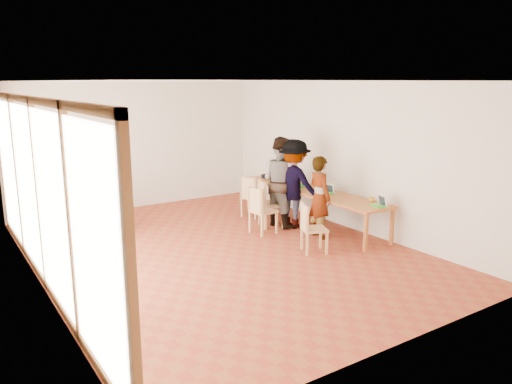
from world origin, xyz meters
TOP-DOWN VIEW (x-y plane):
  - ground at (0.00, 0.00)m, footprint 8.00×8.00m
  - wall_back at (0.00, 4.00)m, footprint 6.00×0.10m
  - wall_front at (0.00, -4.00)m, footprint 6.00×0.10m
  - wall_right at (3.00, 0.00)m, footprint 0.10×8.00m
  - window_wall at (-2.96, 0.00)m, footprint 0.10×8.00m
  - ceiling at (0.00, 0.00)m, footprint 6.00×8.00m
  - communal_table at (2.50, 0.48)m, footprint 0.80×4.00m
  - side_table at (-1.23, 2.80)m, footprint 0.90×0.90m
  - chair_near at (1.29, -0.93)m, footprint 0.55×0.55m
  - chair_mid at (1.59, 0.83)m, footprint 0.57×0.57m
  - chair_far at (1.18, 0.48)m, footprint 0.48×0.48m
  - chair_empty at (1.72, 1.63)m, footprint 0.57×0.57m
  - chair_spare at (-1.09, 2.13)m, footprint 0.45×0.45m
  - person_near at (2.03, -0.33)m, footprint 0.46×0.64m
  - person_mid at (1.92, 0.78)m, footprint 0.86×1.02m
  - person_far at (2.06, 0.52)m, footprint 1.02×1.34m
  - laptop_near at (2.63, -1.33)m, footprint 0.28×0.30m
  - laptop_mid at (2.56, 0.00)m, footprint 0.23×0.26m
  - laptop_far at (2.50, 0.85)m, footprint 0.32×0.33m
  - yellow_mug at (2.76, -1.00)m, footprint 0.12×0.12m
  - green_bottle at (2.69, 1.14)m, footprint 0.07×0.07m
  - clear_glass at (2.51, 1.92)m, footprint 0.07×0.07m
  - condiment_cup at (2.56, 1.79)m, footprint 0.08×0.08m
  - pink_phone at (2.59, -0.51)m, footprint 0.05×0.10m
  - black_pouch at (2.46, 2.06)m, footprint 0.16×0.26m

SIDE VIEW (x-z plane):
  - ground at x=0.00m, z-range 0.00..0.00m
  - chair_spare at x=-1.09m, z-range 0.30..0.76m
  - chair_near at x=1.29m, z-range 0.31..0.78m
  - chair_empty at x=1.72m, z-range 0.32..0.82m
  - chair_far at x=1.18m, z-range 0.33..0.84m
  - chair_mid at x=1.59m, z-range 0.34..0.87m
  - side_table at x=-1.23m, z-range 0.29..1.04m
  - communal_table at x=2.50m, z-range 0.33..1.08m
  - pink_phone at x=2.59m, z-range 0.75..0.76m
  - condiment_cup at x=2.56m, z-range 0.75..0.81m
  - yellow_mug at x=2.76m, z-range 0.75..0.84m
  - clear_glass at x=2.51m, z-range 0.75..0.84m
  - black_pouch at x=2.46m, z-range 0.75..0.84m
  - person_near at x=2.03m, z-range 0.00..1.61m
  - laptop_mid at x=2.56m, z-range 0.70..0.91m
  - laptop_near at x=2.63m, z-range 0.70..0.92m
  - laptop_far at x=2.50m, z-range 0.70..0.93m
  - green_bottle at x=2.69m, z-range 0.75..1.03m
  - person_far at x=2.06m, z-range 0.00..1.84m
  - person_mid at x=1.92m, z-range 0.00..1.89m
  - wall_back at x=0.00m, z-range 0.00..3.00m
  - wall_front at x=0.00m, z-range 0.00..3.00m
  - wall_right at x=3.00m, z-range 0.00..3.00m
  - window_wall at x=-2.96m, z-range 0.00..3.00m
  - ceiling at x=0.00m, z-range 3.00..3.04m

